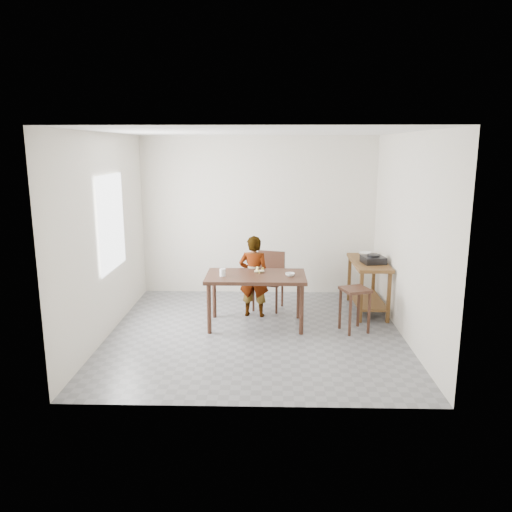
{
  "coord_description": "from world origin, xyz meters",
  "views": [
    {
      "loc": [
        0.18,
        -6.5,
        2.51
      ],
      "look_at": [
        0.0,
        0.4,
        1.0
      ],
      "focal_mm": 35.0,
      "sensor_mm": 36.0,
      "label": 1
    }
  ],
  "objects_px": {
    "dining_chair": "(268,281)",
    "stool": "(354,310)",
    "prep_counter": "(368,286)",
    "dining_table": "(256,300)",
    "child": "(254,276)"
  },
  "relations": [
    {
      "from": "child",
      "to": "dining_chair",
      "type": "height_order",
      "value": "child"
    },
    {
      "from": "child",
      "to": "stool",
      "type": "bearing_deg",
      "value": 165.46
    },
    {
      "from": "prep_counter",
      "to": "stool",
      "type": "distance_m",
      "value": 0.96
    },
    {
      "from": "prep_counter",
      "to": "dining_table",
      "type": "bearing_deg",
      "value": -157.85
    },
    {
      "from": "dining_table",
      "to": "child",
      "type": "distance_m",
      "value": 0.49
    },
    {
      "from": "child",
      "to": "stool",
      "type": "distance_m",
      "value": 1.57
    },
    {
      "from": "child",
      "to": "dining_chair",
      "type": "relative_size",
      "value": 1.38
    },
    {
      "from": "child",
      "to": "dining_chair",
      "type": "bearing_deg",
      "value": -113.53
    },
    {
      "from": "dining_table",
      "to": "prep_counter",
      "type": "distance_m",
      "value": 1.86
    },
    {
      "from": "dining_chair",
      "to": "stool",
      "type": "distance_m",
      "value": 1.53
    },
    {
      "from": "dining_table",
      "to": "dining_chair",
      "type": "relative_size",
      "value": 1.56
    },
    {
      "from": "dining_chair",
      "to": "stool",
      "type": "height_order",
      "value": "dining_chair"
    },
    {
      "from": "dining_chair",
      "to": "stool",
      "type": "relative_size",
      "value": 1.45
    },
    {
      "from": "dining_table",
      "to": "prep_counter",
      "type": "relative_size",
      "value": 1.17
    },
    {
      "from": "stool",
      "to": "dining_chair",
      "type": "bearing_deg",
      "value": 141.58
    }
  ]
}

